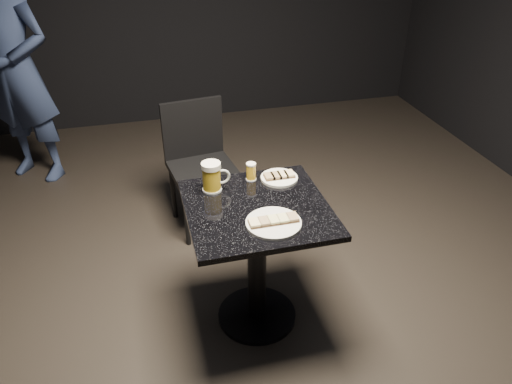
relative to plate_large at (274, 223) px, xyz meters
The scene contains 10 objects.
floor 0.78m from the plate_large, 101.74° to the left, with size 6.00×6.00×0.00m, color black.
plate_large is the anchor object (origin of this frame).
plate_small 0.42m from the plate_large, 69.56° to the left, with size 0.20×0.20×0.01m, color white.
patron 2.65m from the plate_large, 121.60° to the left, with size 0.65×0.43×1.80m, color navy.
table 0.30m from the plate_large, 101.74° to the left, with size 0.70×0.70×0.75m.
beer_mug 0.44m from the plate_large, 120.09° to the left, with size 0.15×0.10×0.16m.
beer_tumbler 0.43m from the plate_large, 89.87° to the left, with size 0.06×0.06×0.10m.
chair 1.25m from the plate_large, 98.00° to the left, with size 0.48×0.48×0.88m.
canapes_on_plate_large 0.02m from the plate_large, ahead, with size 0.23×0.07×0.02m.
canapes_on_plate_small 0.43m from the plate_large, 69.56° to the left, with size 0.16×0.07×0.02m.
Camera 1 is at (-0.52, -1.99, 2.09)m, focal length 35.00 mm.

